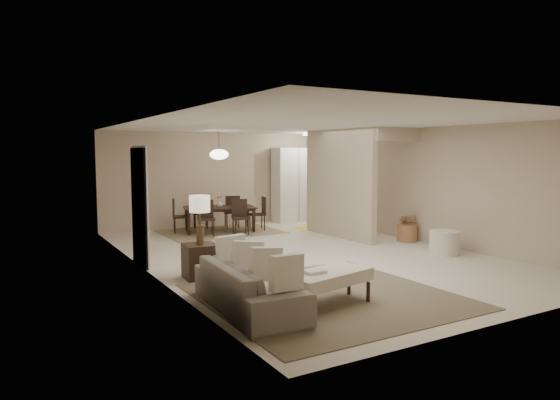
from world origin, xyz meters
TOP-DOWN VIEW (x-y plane):
  - floor at (0.00, 0.00)m, footprint 9.00×9.00m
  - ceiling at (0.00, 0.00)m, footprint 9.00×9.00m
  - back_wall at (0.00, 4.50)m, footprint 6.00×0.00m
  - left_wall at (-3.00, 0.00)m, footprint 0.00×9.00m
  - right_wall at (3.00, 0.00)m, footprint 0.00×9.00m
  - partition at (1.80, 1.25)m, footprint 0.15×2.50m
  - doorway at (-2.97, 0.60)m, footprint 0.04×0.90m
  - pantry_cabinet at (2.35, 4.15)m, footprint 1.20×0.55m
  - flush_light at (2.30, 3.20)m, footprint 0.44×0.44m
  - living_rug at (-1.27, -2.62)m, footprint 3.20×3.20m
  - sofa at (-2.45, -2.62)m, footprint 2.06×0.91m
  - ottoman_bench at (-1.47, -2.92)m, footprint 1.31×0.81m
  - side_table at (-2.40, -0.83)m, footprint 0.53×0.53m
  - table_lamp at (-2.40, -0.83)m, footprint 0.32×0.32m
  - round_pouf at (2.34, -1.42)m, footprint 0.58×0.58m
  - wicker_basket at (2.75, 0.00)m, footprint 0.53×0.53m
  - dining_rug at (-0.30, 3.34)m, footprint 2.80×2.10m
  - dining_table at (-0.30, 3.34)m, footprint 1.95×1.40m
  - dining_chairs at (-0.30, 3.34)m, footprint 2.30×1.90m
  - vase at (-0.30, 3.34)m, footprint 0.19×0.19m
  - yellow_mat at (2.10, 2.66)m, footprint 1.04×0.72m
  - pendant_light at (-0.30, 3.34)m, footprint 0.46×0.46m

SIDE VIEW (x-z plane):
  - floor at x=0.00m, z-range 0.00..0.00m
  - living_rug at x=-1.27m, z-range 0.00..0.01m
  - dining_rug at x=-0.30m, z-range 0.00..0.01m
  - yellow_mat at x=2.10m, z-range 0.00..0.01m
  - wicker_basket at x=2.75m, z-range 0.00..0.38m
  - round_pouf at x=2.34m, z-range 0.00..0.45m
  - side_table at x=-2.40m, z-range 0.00..0.54m
  - sofa at x=-2.45m, z-range 0.00..0.59m
  - dining_table at x=-0.30m, z-range 0.00..0.62m
  - ottoman_bench at x=-1.47m, z-range 0.13..0.57m
  - dining_chairs at x=-0.30m, z-range 0.00..0.85m
  - vase at x=-0.30m, z-range 0.62..0.79m
  - doorway at x=-2.97m, z-range 0.00..2.04m
  - pantry_cabinet at x=2.35m, z-range 0.00..2.10m
  - table_lamp at x=-2.40m, z-range 0.72..1.48m
  - back_wall at x=0.00m, z-range -1.75..4.25m
  - left_wall at x=-3.00m, z-range -3.25..5.75m
  - right_wall at x=3.00m, z-range -3.25..5.75m
  - partition at x=1.80m, z-range 0.00..2.50m
  - pendant_light at x=-0.30m, z-range 1.57..2.27m
  - flush_light at x=2.30m, z-range 2.44..2.48m
  - ceiling at x=0.00m, z-range 2.50..2.50m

